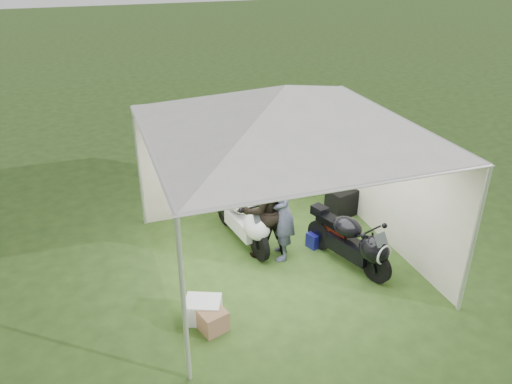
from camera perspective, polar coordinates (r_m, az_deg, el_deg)
The scene contains 10 objects.
ground at distance 8.52m, azimuth 2.89°, elevation -7.81°, with size 80.00×80.00×0.00m, color #2A4319.
canopy_tent at distance 7.40m, azimuth 3.25°, elevation 9.00°, with size 5.66×5.66×3.00m.
motorcycle_white at distance 8.70m, azimuth -1.34°, elevation -2.90°, with size 0.60×1.90×0.94m.
motorcycle_black at distance 8.26m, azimuth 11.01°, elevation -5.52°, with size 0.80×1.71×0.87m.
paddock_stand at distance 8.90m, azimuth 6.98°, elevation -5.32°, with size 0.35×0.22×0.26m, color #2627C4.
person_dark_jacket at distance 8.23m, azimuth 0.91°, elevation -1.95°, with size 0.85×0.66×1.75m, color black.
person_blue_jacket at distance 8.19m, azimuth 3.05°, elevation -2.21°, with size 0.63×0.42×1.73m, color slate.
equipment_box at distance 9.89m, azimuth 9.74°, elevation -1.17°, with size 0.52×0.42×0.52m, color black.
crate_0 at distance 7.28m, azimuth -6.05°, elevation -13.24°, with size 0.50×0.39×0.33m, color silver.
crate_1 at distance 7.12m, azimuth -5.00°, elevation -14.37°, with size 0.35×0.35×0.31m, color brown.
Camera 1 is at (-2.67, -6.49, 4.82)m, focal length 35.00 mm.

